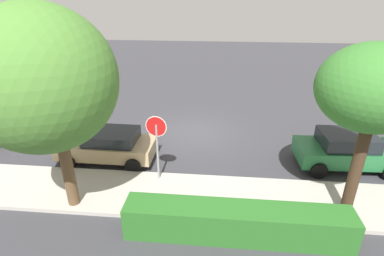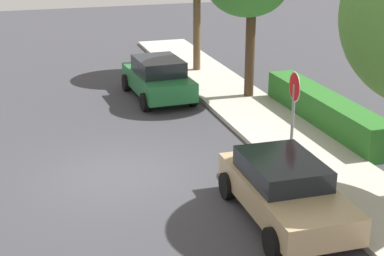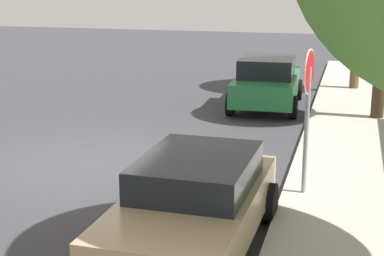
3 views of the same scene
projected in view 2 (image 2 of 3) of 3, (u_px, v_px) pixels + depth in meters
name	position (u px, v px, depth m)	size (l,w,h in m)	color
ground_plane	(118.00, 175.00, 15.22)	(60.00, 60.00, 0.00)	#38383D
sidewalk_curb	(302.00, 150.00, 16.67)	(32.00, 2.47, 0.14)	#B2ADA3
stop_sign	(294.00, 104.00, 14.95)	(0.76, 0.11, 2.65)	gray
parked_car_tan	(284.00, 189.00, 12.82)	(3.99, 2.01, 1.36)	tan
parked_car_green	(158.00, 78.00, 21.38)	(4.01, 2.10, 1.51)	#236B38
front_yard_hedge	(324.00, 111.00, 18.61)	(6.47, 0.94, 1.02)	#286623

